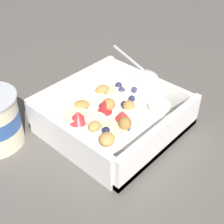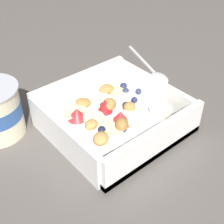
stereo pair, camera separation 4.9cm
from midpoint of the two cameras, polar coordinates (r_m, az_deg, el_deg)
ground_plane at (r=0.52m, az=2.24°, el=-2.00°), size 2.40×2.40×0.00m
fruit_bowl at (r=0.49m, az=2.74°, el=-1.06°), size 0.19×0.19×0.06m
spoon at (r=0.66m, az=9.76°, el=7.50°), size 0.08×0.17×0.01m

